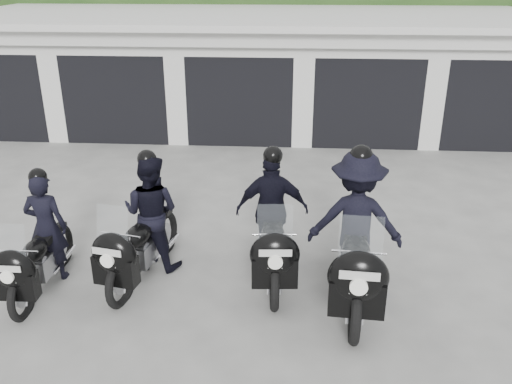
# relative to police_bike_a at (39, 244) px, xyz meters

# --- Properties ---
(ground) EXTENTS (80.00, 80.00, 0.00)m
(ground) POSITION_rel_police_bike_a_xyz_m (2.13, 1.14, -0.69)
(ground) COLOR #9F9F9A
(ground) RESTS_ON ground
(garage_block) EXTENTS (16.40, 6.80, 2.96)m
(garage_block) POSITION_rel_police_bike_a_xyz_m (2.13, 9.19, 0.73)
(garage_block) COLOR silver
(garage_block) RESTS_ON ground
(background_vegetation) EXTENTS (20.00, 3.90, 5.80)m
(background_vegetation) POSITION_rel_police_bike_a_xyz_m (2.51, 14.05, 2.08)
(background_vegetation) COLOR #1D3B15
(background_vegetation) RESTS_ON ground
(police_bike_a) EXTENTS (0.60, 2.00, 1.74)m
(police_bike_a) POSITION_rel_police_bike_a_xyz_m (0.00, 0.00, 0.00)
(police_bike_a) COLOR black
(police_bike_a) RESTS_ON ground
(police_bike_b) EXTENTS (1.05, 2.15, 1.90)m
(police_bike_b) POSITION_rel_police_bike_a_xyz_m (1.36, 0.53, 0.11)
(police_bike_b) COLOR black
(police_bike_b) RESTS_ON ground
(police_bike_c) EXTENTS (1.10, 2.24, 1.95)m
(police_bike_c) POSITION_rel_police_bike_a_xyz_m (3.18, 0.66, 0.13)
(police_bike_c) COLOR black
(police_bike_c) RESTS_ON ground
(police_bike_d) EXTENTS (1.34, 2.48, 2.16)m
(police_bike_d) POSITION_rel_police_bike_a_xyz_m (4.32, 0.16, 0.23)
(police_bike_d) COLOR black
(police_bike_d) RESTS_ON ground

